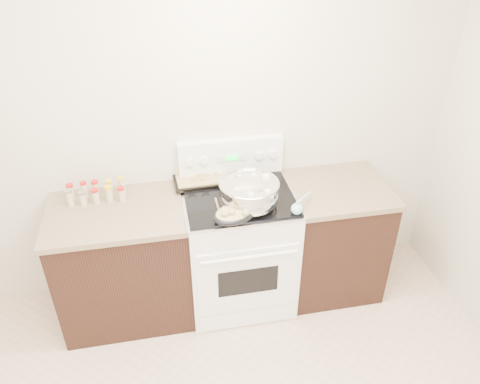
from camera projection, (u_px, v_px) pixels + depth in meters
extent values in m
cube|color=beige|center=(179.00, 124.00, 3.23)|extent=(4.00, 0.05, 2.70)
cube|color=black|center=(125.00, 265.00, 3.36)|extent=(0.90, 0.64, 0.88)
cube|color=brown|center=(116.00, 213.00, 3.12)|extent=(0.93, 0.67, 0.04)
cube|color=black|center=(331.00, 239.00, 3.62)|extent=(0.70, 0.64, 0.88)
cube|color=brown|center=(338.00, 189.00, 3.37)|extent=(0.73, 0.67, 0.04)
cube|color=white|center=(239.00, 249.00, 3.48)|extent=(0.76, 0.66, 0.92)
cube|color=white|center=(248.00, 281.00, 3.21)|extent=(0.70, 0.01, 0.55)
cube|color=black|center=(248.00, 282.00, 3.20)|extent=(0.42, 0.01, 0.22)
cylinder|color=white|center=(250.00, 257.00, 3.04)|extent=(0.65, 0.02, 0.02)
cube|color=white|center=(247.00, 318.00, 3.41)|extent=(0.70, 0.01, 0.14)
cube|color=silver|center=(239.00, 197.00, 3.23)|extent=(0.78, 0.68, 0.01)
cube|color=black|center=(239.00, 196.00, 3.22)|extent=(0.74, 0.64, 0.01)
cube|color=white|center=(231.00, 157.00, 3.38)|extent=(0.76, 0.07, 0.28)
cylinder|color=white|center=(190.00, 162.00, 3.29)|extent=(0.06, 0.02, 0.06)
cylinder|color=white|center=(204.00, 161.00, 3.31)|extent=(0.06, 0.02, 0.06)
cylinder|color=white|center=(259.00, 156.00, 3.37)|extent=(0.06, 0.02, 0.06)
cylinder|color=white|center=(273.00, 155.00, 3.39)|extent=(0.06, 0.02, 0.06)
cube|color=#19E533|center=(232.00, 158.00, 3.34)|extent=(0.09, 0.00, 0.04)
cube|color=silver|center=(221.00, 159.00, 3.33)|extent=(0.05, 0.00, 0.05)
cube|color=silver|center=(243.00, 157.00, 3.35)|extent=(0.05, 0.00, 0.05)
ellipsoid|color=silver|center=(249.00, 195.00, 3.07)|extent=(0.40, 0.40, 0.23)
cylinder|color=silver|center=(249.00, 204.00, 3.11)|extent=(0.21, 0.21, 0.01)
torus|color=silver|center=(249.00, 183.00, 3.02)|extent=(0.40, 0.40, 0.02)
cylinder|color=silver|center=(249.00, 192.00, 3.06)|extent=(0.37, 0.37, 0.13)
cylinder|color=brown|center=(249.00, 185.00, 3.03)|extent=(0.35, 0.35, 0.00)
cube|color=#FFE9BC|center=(266.00, 177.00, 3.10)|extent=(0.03, 0.03, 0.03)
cube|color=#FFE9BC|center=(250.00, 186.00, 3.01)|extent=(0.04, 0.04, 0.03)
cube|color=#FFE9BC|center=(267.00, 192.00, 2.95)|extent=(0.03, 0.03, 0.03)
cube|color=#FFE9BC|center=(241.00, 178.00, 3.09)|extent=(0.03, 0.03, 0.02)
cube|color=#FFE9BC|center=(252.00, 176.00, 3.11)|extent=(0.03, 0.03, 0.02)
cube|color=#FFE9BC|center=(255.00, 175.00, 3.12)|extent=(0.03, 0.03, 0.02)
cube|color=#FFE9BC|center=(238.00, 190.00, 2.96)|extent=(0.04, 0.04, 0.03)
cube|color=#FFE9BC|center=(250.00, 191.00, 2.95)|extent=(0.04, 0.04, 0.03)
cube|color=#FFE9BC|center=(251.00, 196.00, 2.91)|extent=(0.03, 0.03, 0.02)
cube|color=#FFE9BC|center=(249.00, 183.00, 3.04)|extent=(0.03, 0.03, 0.03)
cube|color=#FFE9BC|center=(250.00, 179.00, 3.08)|extent=(0.03, 0.03, 0.02)
cube|color=#FFE9BC|center=(258.00, 182.00, 3.05)|extent=(0.04, 0.04, 0.02)
ellipsoid|color=black|center=(235.00, 214.00, 2.96)|extent=(0.35, 0.30, 0.08)
ellipsoid|color=tan|center=(235.00, 213.00, 2.95)|extent=(0.32, 0.27, 0.06)
sphere|color=tan|center=(241.00, 203.00, 2.98)|extent=(0.05, 0.05, 0.05)
sphere|color=tan|center=(225.00, 214.00, 2.88)|extent=(0.05, 0.05, 0.05)
sphere|color=tan|center=(245.00, 213.00, 2.90)|extent=(0.05, 0.05, 0.05)
sphere|color=tan|center=(233.00, 205.00, 2.96)|extent=(0.05, 0.05, 0.05)
sphere|color=tan|center=(244.00, 209.00, 2.93)|extent=(0.04, 0.04, 0.04)
sphere|color=tan|center=(232.00, 212.00, 2.89)|extent=(0.04, 0.04, 0.04)
sphere|color=tan|center=(241.00, 202.00, 2.99)|extent=(0.04, 0.04, 0.04)
sphere|color=tan|center=(224.00, 214.00, 2.88)|extent=(0.04, 0.04, 0.04)
cube|color=black|center=(201.00, 179.00, 3.38)|extent=(0.40, 0.29, 0.02)
cube|color=tan|center=(201.00, 178.00, 3.37)|extent=(0.36, 0.25, 0.02)
sphere|color=tan|center=(201.00, 174.00, 3.39)|extent=(0.04, 0.04, 0.04)
sphere|color=tan|center=(207.00, 175.00, 3.38)|extent=(0.04, 0.04, 0.04)
sphere|color=tan|center=(192.00, 172.00, 3.41)|extent=(0.04, 0.04, 0.04)
sphere|color=tan|center=(202.00, 179.00, 3.33)|extent=(0.03, 0.03, 0.03)
sphere|color=tan|center=(198.00, 174.00, 3.39)|extent=(0.05, 0.05, 0.05)
sphere|color=tan|center=(216.00, 173.00, 3.40)|extent=(0.03, 0.03, 0.03)
sphere|color=tan|center=(219.00, 172.00, 3.42)|extent=(0.04, 0.04, 0.04)
sphere|color=tan|center=(194.00, 179.00, 3.33)|extent=(0.04, 0.04, 0.04)
sphere|color=tan|center=(194.00, 179.00, 3.33)|extent=(0.04, 0.04, 0.04)
sphere|color=tan|center=(199.00, 174.00, 3.39)|extent=(0.04, 0.04, 0.04)
cylinder|color=tan|center=(219.00, 210.00, 3.06)|extent=(0.02, 0.27, 0.01)
sphere|color=tan|center=(221.00, 219.00, 2.96)|extent=(0.04, 0.04, 0.04)
sphere|color=#96C8E0|center=(297.00, 209.00, 3.03)|extent=(0.08, 0.08, 0.08)
cylinder|color=#96C8E0|center=(304.00, 198.00, 3.09)|extent=(0.17, 0.20, 0.07)
cylinder|color=#BFB28C|center=(71.00, 193.00, 3.20)|extent=(0.05, 0.05, 0.10)
cylinder|color=#B21414|center=(69.00, 186.00, 3.17)|extent=(0.05, 0.05, 0.02)
cylinder|color=#BFB28C|center=(85.00, 191.00, 3.21)|extent=(0.04, 0.04, 0.11)
cylinder|color=#B21414|center=(83.00, 183.00, 3.18)|extent=(0.04, 0.04, 0.02)
cylinder|color=#BFB28C|center=(96.00, 190.00, 3.22)|extent=(0.04, 0.04, 0.11)
cylinder|color=#B21414|center=(94.00, 182.00, 3.19)|extent=(0.05, 0.05, 0.02)
cylinder|color=#BFB28C|center=(110.00, 188.00, 3.24)|extent=(0.04, 0.04, 0.10)
cylinder|color=gold|center=(109.00, 181.00, 3.21)|extent=(0.05, 0.05, 0.02)
cylinder|color=#BFB28C|center=(122.00, 187.00, 3.25)|extent=(0.04, 0.04, 0.11)
cylinder|color=gold|center=(121.00, 178.00, 3.21)|extent=(0.04, 0.04, 0.02)
cylinder|color=#BFB28C|center=(70.00, 199.00, 3.13)|extent=(0.05, 0.05, 0.10)
cylinder|color=#B2B2B7|center=(68.00, 191.00, 3.09)|extent=(0.05, 0.05, 0.02)
cylinder|color=#BFB28C|center=(83.00, 199.00, 3.14)|extent=(0.05, 0.05, 0.09)
cylinder|color=#B2B2B7|center=(82.00, 193.00, 3.11)|extent=(0.05, 0.05, 0.02)
cylinder|color=#BFB28C|center=(96.00, 197.00, 3.15)|extent=(0.05, 0.05, 0.09)
cylinder|color=#B21414|center=(95.00, 190.00, 3.12)|extent=(0.05, 0.05, 0.02)
cylinder|color=#BFB28C|center=(109.00, 195.00, 3.17)|extent=(0.05, 0.05, 0.10)
cylinder|color=gold|center=(108.00, 188.00, 3.14)|extent=(0.05, 0.05, 0.02)
cylinder|color=#BFB28C|center=(122.00, 196.00, 3.17)|extent=(0.04, 0.04, 0.10)
cylinder|color=#B21414|center=(121.00, 189.00, 3.14)|extent=(0.04, 0.04, 0.02)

